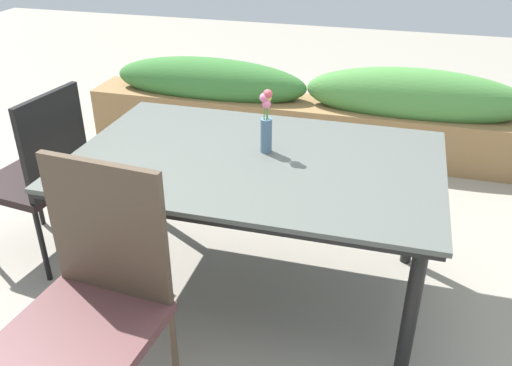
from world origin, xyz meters
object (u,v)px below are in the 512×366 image
flower_vase (266,120)px  planter_box (308,109)px  dining_table (256,170)px  chair_end_left (41,170)px  chair_near_left (91,296)px

flower_vase → planter_box: 1.74m
dining_table → flower_vase: flower_vase is taller
chair_end_left → planter_box: 2.04m
flower_vase → planter_box: (-0.09, 1.65, -0.56)m
chair_end_left → chair_near_left: bearing=-129.4°
chair_end_left → planter_box: chair_end_left is taller
dining_table → flower_vase: size_ratio=5.52×
dining_table → planter_box: bearing=92.3°
chair_near_left → flower_vase: 1.04m
planter_box → chair_end_left: bearing=-121.8°
dining_table → planter_box: dining_table is taller
chair_near_left → planter_box: chair_near_left is taller
chair_end_left → flower_vase: bearing=-78.8°
chair_end_left → flower_vase: flower_vase is taller
flower_vase → chair_near_left: bearing=-113.0°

